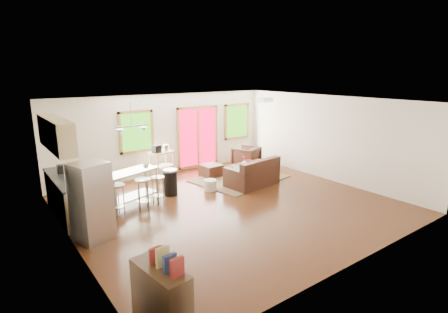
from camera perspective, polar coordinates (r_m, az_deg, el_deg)
floor at (r=8.94m, az=1.15°, el=-7.92°), size 7.50×7.00×0.02m
ceiling at (r=8.34m, az=1.23°, el=9.05°), size 7.50×7.00×0.02m
back_wall at (r=11.48m, az=-9.52°, el=3.55°), size 7.50×0.02×2.60m
left_wall at (r=7.02m, az=-24.10°, el=-3.97°), size 0.02×7.00×2.60m
right_wall at (r=11.19m, az=16.71°, el=2.90°), size 0.02×7.00×2.60m
front_wall at (r=6.25m, az=21.22°, el=-5.80°), size 7.50×0.02×2.60m
window_left at (r=10.99m, az=-14.10°, el=3.94°), size 1.10×0.05×1.30m
french_doors at (r=12.05m, az=-4.27°, el=3.21°), size 1.60×0.05×2.10m
window_right at (r=12.95m, az=2.12°, el=5.77°), size 1.10×0.05×1.30m
rug at (r=11.01m, az=2.56°, el=-3.61°), size 3.00×2.51×0.03m
loveseat at (r=10.32m, az=4.76°, el=-3.00°), size 1.64×1.05×0.82m
coffee_table at (r=11.25m, az=3.36°, el=-1.55°), size 1.05×0.75×0.38m
armchair at (r=12.21m, az=3.61°, el=0.07°), size 1.02×0.99×0.83m
ottoman at (r=11.22m, az=-2.11°, el=-2.30°), size 0.62×0.62×0.39m
pouf at (r=9.93m, az=-2.26°, el=-4.69°), size 0.40×0.40×0.31m
vase at (r=11.07m, az=3.36°, el=-0.87°), size 0.20×0.21×0.29m
book at (r=11.46m, az=3.92°, el=-0.11°), size 0.23×0.07×0.31m
cabinets at (r=8.77m, az=-24.56°, el=-3.16°), size 0.64×2.24×2.30m
refrigerator at (r=7.39m, az=-20.79°, el=-6.92°), size 0.79×0.78×1.59m
island at (r=9.00m, az=-14.93°, el=-4.02°), size 1.52×0.95×0.90m
cup at (r=8.88m, az=-12.63°, el=-1.43°), size 0.16×0.14×0.14m
bar_stool_a at (r=8.45m, az=-17.06°, el=-5.66°), size 0.46×0.46×0.77m
bar_stool_b at (r=8.61m, az=-13.10°, el=-4.88°), size 0.47×0.47×0.80m
bar_stool_c at (r=9.00m, az=-10.75°, el=-4.39°), size 0.43×0.43×0.71m
trash_can at (r=9.64m, az=-8.74°, el=-4.12°), size 0.51×0.51×0.71m
kitchen_cart at (r=10.96m, az=-10.24°, el=0.16°), size 0.81×0.62×1.11m
bookshelf at (r=4.98m, az=-10.21°, el=-21.41°), size 0.48×0.98×1.11m
ceiling_flush at (r=9.83m, az=6.59°, el=9.21°), size 0.35×0.35×0.12m
pendant_light at (r=8.81m, az=-14.79°, el=4.18°), size 0.80×0.18×0.79m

